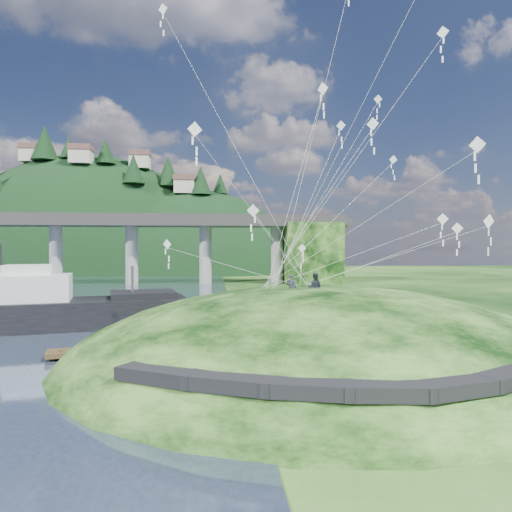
{
  "coord_description": "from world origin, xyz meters",
  "views": [
    {
      "loc": [
        0.83,
        -28.33,
        7.6
      ],
      "look_at": [
        4.0,
        6.0,
        7.0
      ],
      "focal_mm": 32.0,
      "sensor_mm": 36.0,
      "label": 1
    }
  ],
  "objects": [
    {
      "name": "footpath",
      "position": [
        7.46,
        -9.74,
        2.08
      ],
      "size": [
        22.29,
        5.84,
        0.83
      ],
      "color": "black",
      "rests_on": "ground"
    },
    {
      "name": "wooden_dock",
      "position": [
        -4.46,
        5.09,
        0.39
      ],
      "size": [
        12.63,
        4.94,
        0.89
      ],
      "color": "#382917",
      "rests_on": "ground"
    },
    {
      "name": "grass_hill",
      "position": [
        8.0,
        2.0,
        -1.5
      ],
      "size": [
        36.0,
        32.0,
        13.0
      ],
      "color": "black",
      "rests_on": "ground"
    },
    {
      "name": "far_ridge",
      "position": [
        -43.58,
        122.17,
        -7.44
      ],
      "size": [
        153.0,
        70.0,
        94.5
      ],
      "color": "black",
      "rests_on": "ground"
    },
    {
      "name": "ground",
      "position": [
        0.0,
        0.0,
        0.0
      ],
      "size": [
        320.0,
        320.0,
        0.0
      ],
      "primitive_type": "plane",
      "color": "black",
      "rests_on": "ground"
    },
    {
      "name": "bridge",
      "position": [
        -26.46,
        70.07,
        9.7
      ],
      "size": [
        160.0,
        11.0,
        15.0
      ],
      "color": "#2D2B2B",
      "rests_on": "ground"
    },
    {
      "name": "kite_swarm",
      "position": [
        10.64,
        2.28,
        15.57
      ],
      "size": [
        20.55,
        17.69,
        20.32
      ],
      "color": "white",
      "rests_on": "ground"
    },
    {
      "name": "work_barge",
      "position": [
        -13.62,
        16.13,
        1.98
      ],
      "size": [
        23.42,
        11.01,
        7.91
      ],
      "color": "black",
      "rests_on": "ground"
    },
    {
      "name": "kite_flyers",
      "position": [
        7.03,
        1.34,
        5.94
      ],
      "size": [
        2.5,
        1.01,
        1.99
      ],
      "color": "#252832",
      "rests_on": "ground"
    }
  ]
}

